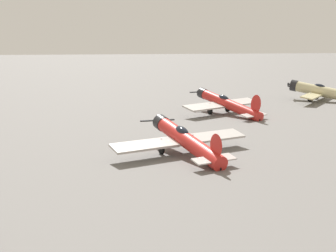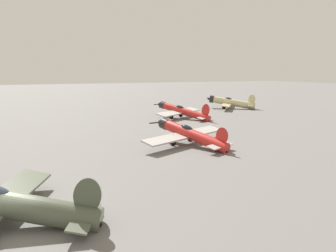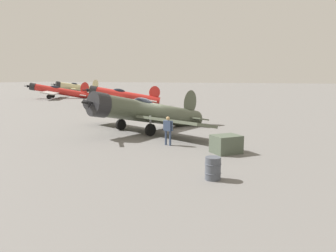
# 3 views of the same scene
# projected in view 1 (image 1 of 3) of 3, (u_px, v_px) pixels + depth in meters

# --- Properties ---
(airplane_mid_apron) EXTENTS (11.84, 9.89, 2.88)m
(airplane_mid_apron) POSITION_uv_depth(u_px,v_px,m) (185.00, 139.00, 36.71)
(airplane_mid_apron) COLOR red
(airplane_mid_apron) RESTS_ON ground_plane
(airplane_far_line) EXTENTS (10.71, 10.31, 3.26)m
(airplane_far_line) POSITION_uv_depth(u_px,v_px,m) (226.00, 104.00, 55.33)
(airplane_far_line) COLOR red
(airplane_far_line) RESTS_ON ground_plane
(airplane_outer_stand) EXTENTS (10.08, 10.68, 3.44)m
(airplane_outer_stand) POSITION_uv_depth(u_px,v_px,m) (323.00, 92.00, 66.15)
(airplane_outer_stand) COLOR beige
(airplane_outer_stand) RESTS_ON ground_plane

